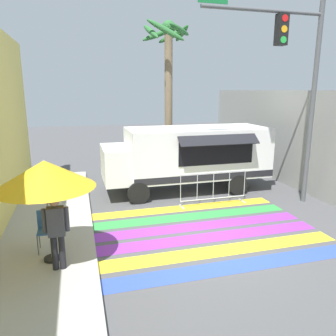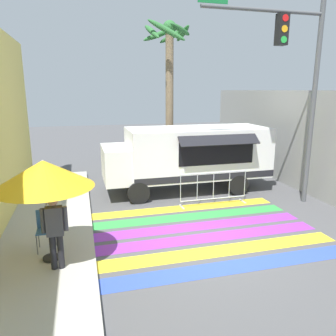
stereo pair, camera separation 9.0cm
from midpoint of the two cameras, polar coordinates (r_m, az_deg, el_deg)
ground_plane at (r=8.64m, az=7.10°, el=-12.81°), size 60.00×60.00×0.00m
concrete_wall_right at (r=13.18m, az=23.33°, el=4.00°), size 0.20×16.00×3.79m
crosswalk_painted at (r=9.21m, az=5.45°, el=-11.01°), size 6.40×4.36×0.01m
food_truck at (r=12.45m, az=2.78°, el=2.43°), size 6.22×2.69×2.42m
traffic_signal_pole at (r=11.46m, az=21.09°, el=15.53°), size 4.17×0.29×6.51m
patio_umbrella at (r=7.28m, az=-20.98°, el=-1.07°), size 2.07×2.07×2.25m
folding_chair at (r=8.25m, az=-20.71°, el=-9.47°), size 0.40×0.40×0.94m
vendor_person at (r=7.18m, az=-19.20°, el=-9.92°), size 0.53×0.21×1.60m
barricade_front at (r=11.17m, az=7.67°, el=-3.50°), size 2.35×0.44×1.14m
palm_tree at (r=15.43m, az=-0.20°, el=16.67°), size 2.22×2.51×6.78m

